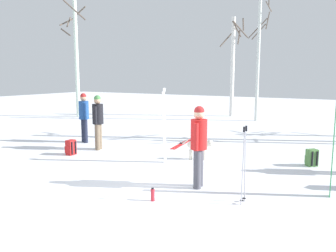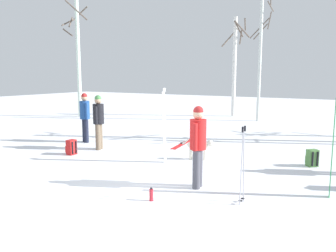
{
  "view_description": "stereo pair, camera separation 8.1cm",
  "coord_description": "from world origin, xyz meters",
  "px_view_note": "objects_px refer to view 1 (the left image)",
  "views": [
    {
      "loc": [
        4.32,
        -5.61,
        2.35
      ],
      "look_at": [
        -0.21,
        2.17,
        1.0
      ],
      "focal_mm": 36.85,
      "sensor_mm": 36.0,
      "label": 1
    },
    {
      "loc": [
        4.39,
        -5.57,
        2.35
      ],
      "look_at": [
        -0.21,
        2.17,
        1.0
      ],
      "focal_mm": 36.85,
      "sensor_mm": 36.0,
      "label": 2
    }
  ],
  "objects_px": {
    "birch_tree_0": "(76,51)",
    "birch_tree_2": "(259,48)",
    "dog": "(199,146)",
    "backpack_2": "(71,148)",
    "ski_pair_lying_0": "(182,144)",
    "person_0": "(98,119)",
    "ski_pair_planted_1": "(333,149)",
    "ski_poles_0": "(244,163)",
    "water_bottle_0": "(153,195)",
    "ski_pair_planted_0": "(164,126)",
    "person_3": "(199,141)",
    "backpack_1": "(312,158)",
    "person_2": "(84,114)",
    "birch_tree_1": "(233,63)"
  },
  "relations": [
    {
      "from": "person_3",
      "to": "backpack_2",
      "type": "height_order",
      "value": "person_3"
    },
    {
      "from": "ski_pair_lying_0",
      "to": "birch_tree_0",
      "type": "xyz_separation_m",
      "value": [
        -8.69,
        3.95,
        3.61
      ]
    },
    {
      "from": "ski_pair_lying_0",
      "to": "birch_tree_0",
      "type": "bearing_deg",
      "value": 155.57
    },
    {
      "from": "ski_pair_lying_0",
      "to": "backpack_1",
      "type": "height_order",
      "value": "backpack_1"
    },
    {
      "from": "person_2",
      "to": "ski_pair_planted_1",
      "type": "bearing_deg",
      "value": -11.9
    },
    {
      "from": "backpack_2",
      "to": "birch_tree_2",
      "type": "height_order",
      "value": "birch_tree_2"
    },
    {
      "from": "backpack_2",
      "to": "water_bottle_0",
      "type": "relative_size",
      "value": 1.74
    },
    {
      "from": "backpack_2",
      "to": "birch_tree_0",
      "type": "relative_size",
      "value": 0.06
    },
    {
      "from": "backpack_2",
      "to": "birch_tree_2",
      "type": "relative_size",
      "value": 0.06
    },
    {
      "from": "person_2",
      "to": "backpack_1",
      "type": "height_order",
      "value": "person_2"
    },
    {
      "from": "ski_pair_lying_0",
      "to": "birch_tree_1",
      "type": "height_order",
      "value": "birch_tree_1"
    },
    {
      "from": "ski_pair_lying_0",
      "to": "backpack_2",
      "type": "xyz_separation_m",
      "value": [
        -2.11,
        -3.02,
        0.2
      ]
    },
    {
      "from": "person_0",
      "to": "ski_poles_0",
      "type": "distance_m",
      "value": 5.83
    },
    {
      "from": "ski_pair_planted_0",
      "to": "birch_tree_0",
      "type": "bearing_deg",
      "value": 145.93
    },
    {
      "from": "person_3",
      "to": "backpack_2",
      "type": "relative_size",
      "value": 3.9
    },
    {
      "from": "person_0",
      "to": "ski_pair_planted_0",
      "type": "xyz_separation_m",
      "value": [
        2.64,
        -0.39,
        0.01
      ]
    },
    {
      "from": "dog",
      "to": "ski_pair_planted_1",
      "type": "relative_size",
      "value": 0.45
    },
    {
      "from": "ski_poles_0",
      "to": "backpack_1",
      "type": "distance_m",
      "value": 3.55
    },
    {
      "from": "dog",
      "to": "backpack_2",
      "type": "height_order",
      "value": "dog"
    },
    {
      "from": "water_bottle_0",
      "to": "ski_pair_planted_1",
      "type": "bearing_deg",
      "value": 33.64
    },
    {
      "from": "ski_poles_0",
      "to": "birch_tree_2",
      "type": "relative_size",
      "value": 0.21
    },
    {
      "from": "ski_pair_planted_1",
      "to": "backpack_1",
      "type": "relative_size",
      "value": 4.38
    },
    {
      "from": "ski_poles_0",
      "to": "birch_tree_0",
      "type": "xyz_separation_m",
      "value": [
        -12.2,
        8.19,
        2.85
      ]
    },
    {
      "from": "person_3",
      "to": "ski_pair_lying_0",
      "type": "relative_size",
      "value": 0.95
    },
    {
      "from": "person_0",
      "to": "dog",
      "type": "xyz_separation_m",
      "value": [
        3.3,
        0.41,
        -0.59
      ]
    },
    {
      "from": "person_0",
      "to": "water_bottle_0",
      "type": "relative_size",
      "value": 6.79
    },
    {
      "from": "ski_pair_planted_1",
      "to": "ski_poles_0",
      "type": "bearing_deg",
      "value": -139.48
    },
    {
      "from": "dog",
      "to": "backpack_2",
      "type": "distance_m",
      "value": 3.79
    },
    {
      "from": "birch_tree_0",
      "to": "backpack_2",
      "type": "bearing_deg",
      "value": -46.66
    },
    {
      "from": "birch_tree_2",
      "to": "birch_tree_0",
      "type": "bearing_deg",
      "value": -160.12
    },
    {
      "from": "ski_poles_0",
      "to": "backpack_1",
      "type": "xyz_separation_m",
      "value": [
        0.71,
        3.44,
        -0.55
      ]
    },
    {
      "from": "ski_pair_planted_0",
      "to": "birch_tree_2",
      "type": "bearing_deg",
      "value": 91.6
    },
    {
      "from": "ski_pair_planted_0",
      "to": "water_bottle_0",
      "type": "distance_m",
      "value": 2.97
    },
    {
      "from": "ski_pair_lying_0",
      "to": "birch_tree_1",
      "type": "xyz_separation_m",
      "value": [
        -1.29,
        8.52,
        2.95
      ]
    },
    {
      "from": "ski_pair_planted_1",
      "to": "ski_pair_lying_0",
      "type": "bearing_deg",
      "value": 147.68
    },
    {
      "from": "dog",
      "to": "ski_pair_lying_0",
      "type": "relative_size",
      "value": 0.48
    },
    {
      "from": "ski_poles_0",
      "to": "birch_tree_0",
      "type": "relative_size",
      "value": 0.21
    },
    {
      "from": "backpack_2",
      "to": "backpack_1",
      "type": "bearing_deg",
      "value": 19.28
    },
    {
      "from": "backpack_1",
      "to": "backpack_2",
      "type": "xyz_separation_m",
      "value": [
        -6.34,
        -2.22,
        0.0
      ]
    },
    {
      "from": "ski_pair_lying_0",
      "to": "person_0",
      "type": "bearing_deg",
      "value": -132.58
    },
    {
      "from": "ski_pair_planted_1",
      "to": "backpack_2",
      "type": "bearing_deg",
      "value": 179.51
    },
    {
      "from": "dog",
      "to": "ski_poles_0",
      "type": "distance_m",
      "value": 3.36
    },
    {
      "from": "backpack_2",
      "to": "birch_tree_1",
      "type": "height_order",
      "value": "birch_tree_1"
    },
    {
      "from": "ski_pair_planted_0",
      "to": "backpack_2",
      "type": "xyz_separation_m",
      "value": [
        -2.87,
        -0.58,
        -0.78
      ]
    },
    {
      "from": "backpack_2",
      "to": "birch_tree_2",
      "type": "distance_m",
      "value": 11.15
    },
    {
      "from": "dog",
      "to": "backpack_2",
      "type": "bearing_deg",
      "value": -158.66
    },
    {
      "from": "birch_tree_0",
      "to": "birch_tree_2",
      "type": "height_order",
      "value": "birch_tree_2"
    },
    {
      "from": "person_2",
      "to": "birch_tree_0",
      "type": "xyz_separation_m",
      "value": [
        -5.59,
        5.35,
        2.64
      ]
    },
    {
      "from": "ski_pair_planted_0",
      "to": "birch_tree_0",
      "type": "distance_m",
      "value": 11.7
    },
    {
      "from": "ski_pair_planted_1",
      "to": "ski_poles_0",
      "type": "height_order",
      "value": "ski_pair_planted_1"
    }
  ]
}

